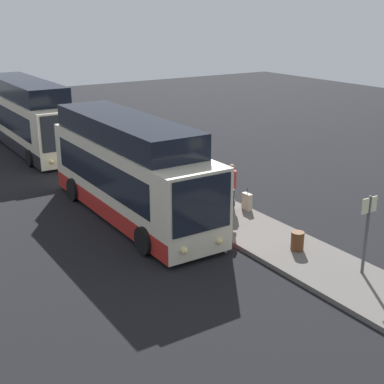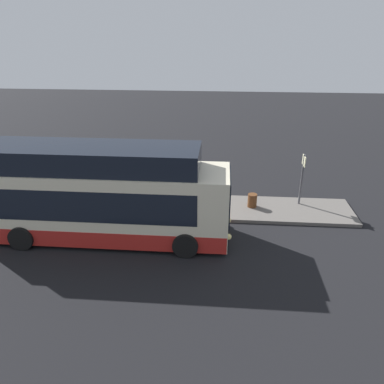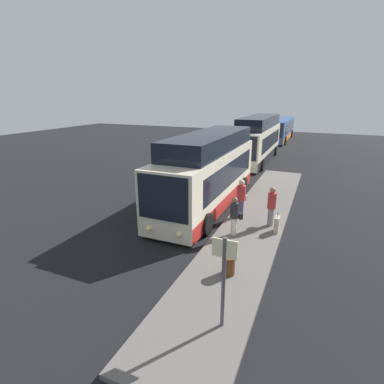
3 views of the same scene
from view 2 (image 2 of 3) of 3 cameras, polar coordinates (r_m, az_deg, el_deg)
ground at (r=16.14m, az=-9.22°, el=-6.75°), size 80.00×80.00×0.00m
platform at (r=18.64m, az=-7.17°, el=-1.97°), size 20.00×2.69×0.16m
bus_lead at (r=15.59m, az=-13.49°, el=-0.92°), size 10.18×2.79×3.96m
passenger_boarding at (r=17.41m, az=-0.37°, el=-0.07°), size 0.58×0.60×1.70m
passenger_waiting at (r=17.45m, az=-7.42°, el=0.05°), size 0.68×0.54×1.86m
passenger_with_bags at (r=18.73m, az=-4.87°, el=1.88°), size 0.60×0.44×1.84m
suitcase at (r=19.24m, az=-2.89°, el=0.43°), size 0.45×0.20×0.93m
sign_post at (r=18.60m, az=16.47°, el=2.68°), size 0.10×0.63×2.52m
trash_bin at (r=18.25m, az=9.17°, el=-1.28°), size 0.44×0.44×0.65m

